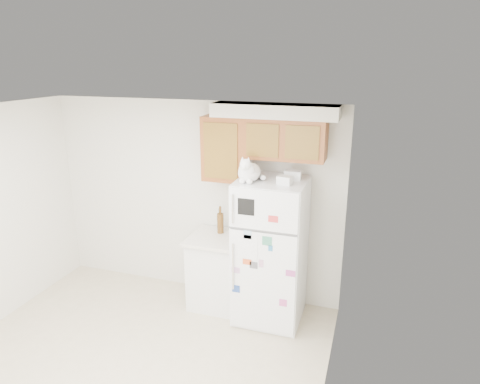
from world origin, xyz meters
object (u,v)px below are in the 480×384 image
at_px(storage_box_back, 293,175).
at_px(storage_box_front, 285,180).
at_px(bottle_green, 220,220).
at_px(cat, 249,172).
at_px(refrigerator, 270,251).
at_px(base_counter, 217,270).
at_px(bottle_amber, 220,220).

height_order(storage_box_back, storage_box_front, storage_box_back).
xyz_separation_m(storage_box_back, bottle_green, (-0.90, 0.09, -0.68)).
relative_size(cat, storage_box_back, 2.39).
xyz_separation_m(refrigerator, storage_box_back, (0.21, 0.11, 0.90)).
relative_size(refrigerator, storage_box_front, 11.33).
xyz_separation_m(refrigerator, storage_box_front, (0.16, -0.11, 0.89)).
distance_m(refrigerator, base_counter, 0.79).
height_order(base_counter, bottle_amber, bottle_amber).
height_order(cat, bottle_green, cat).
bearing_deg(refrigerator, storage_box_front, -33.22).
relative_size(storage_box_back, bottle_amber, 0.52).
bearing_deg(cat, storage_box_back, 28.85).
height_order(refrigerator, storage_box_back, storage_box_back).
bearing_deg(cat, bottle_amber, 145.19).
distance_m(base_counter, bottle_green, 0.63).
xyz_separation_m(cat, bottle_green, (-0.47, 0.33, -0.74)).
bearing_deg(bottle_green, base_counter, -88.11).
relative_size(base_counter, cat, 2.14).
distance_m(cat, storage_box_front, 0.40).
bearing_deg(bottle_green, refrigerator, -16.43).
height_order(storage_box_back, bottle_amber, storage_box_back).
xyz_separation_m(storage_box_back, storage_box_front, (-0.04, -0.22, -0.01)).
xyz_separation_m(refrigerator, cat, (-0.23, -0.13, 0.96)).
xyz_separation_m(base_counter, bottle_amber, (0.01, 0.11, 0.63)).
relative_size(storage_box_back, storage_box_front, 1.20).
bearing_deg(base_counter, bottle_amber, 85.17).
height_order(base_counter, storage_box_front, storage_box_front).
bearing_deg(cat, bottle_green, 144.41).
relative_size(refrigerator, cat, 3.95).
distance_m(refrigerator, bottle_green, 0.76).
distance_m(storage_box_back, bottle_green, 1.13).
xyz_separation_m(bottle_green, bottle_amber, (0.01, -0.02, 0.02)).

